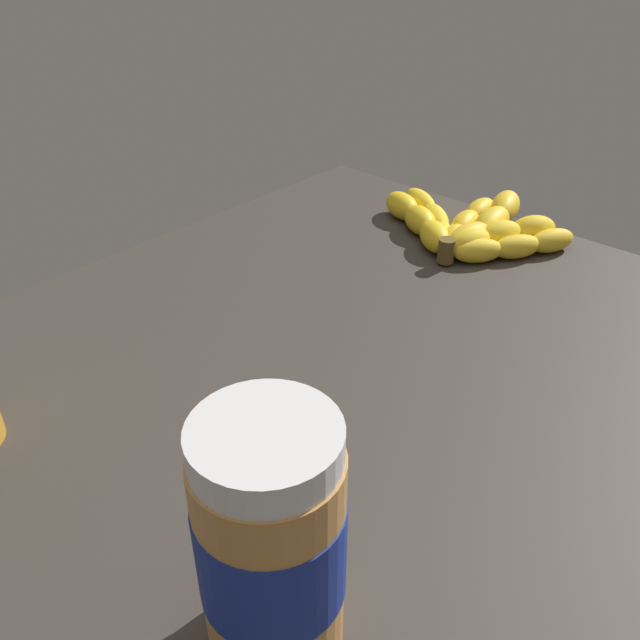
# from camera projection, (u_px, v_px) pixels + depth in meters

# --- Properties ---
(ground_plane) EXTENTS (0.91, 0.72, 0.04)m
(ground_plane) POSITION_uv_depth(u_px,v_px,m) (318.00, 396.00, 0.62)
(ground_plane) COLOR #38332D
(banana_bunch) EXTENTS (0.22, 0.26, 0.04)m
(banana_bunch) POSITION_uv_depth(u_px,v_px,m) (470.00, 227.00, 0.85)
(banana_bunch) COLOR yellow
(banana_bunch) RESTS_ON ground_plane
(peanut_butter_jar) EXTENTS (0.08, 0.08, 0.16)m
(peanut_butter_jar) POSITION_uv_depth(u_px,v_px,m) (271.00, 544.00, 0.36)
(peanut_butter_jar) COLOR #BF8442
(peanut_butter_jar) RESTS_ON ground_plane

